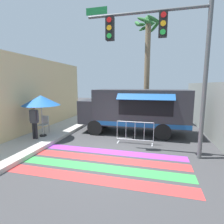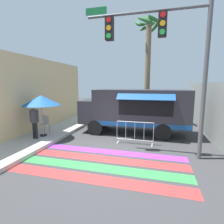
{
  "view_description": "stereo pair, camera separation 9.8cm",
  "coord_description": "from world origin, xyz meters",
  "px_view_note": "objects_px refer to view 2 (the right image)",
  "views": [
    {
      "loc": [
        1.88,
        -6.65,
        2.92
      ],
      "look_at": [
        -0.44,
        2.42,
        1.45
      ],
      "focal_mm": 28.0,
      "sensor_mm": 36.0,
      "label": 1
    },
    {
      "loc": [
        1.97,
        -6.63,
        2.92
      ],
      "look_at": [
        -0.44,
        2.42,
        1.45
      ],
      "focal_mm": 28.0,
      "sensor_mm": 36.0,
      "label": 2
    }
  ],
  "objects_px": {
    "food_truck": "(133,108)",
    "folding_chair": "(44,123)",
    "patio_umbrella": "(41,100)",
    "barricade_front": "(135,133)",
    "traffic_signal_pole": "(163,46)",
    "vendor_person": "(34,119)",
    "palm_tree": "(148,54)"
  },
  "relations": [
    {
      "from": "traffic_signal_pole",
      "to": "vendor_person",
      "type": "xyz_separation_m",
      "value": [
        -6.13,
        0.1,
        -3.2
      ]
    },
    {
      "from": "patio_umbrella",
      "to": "food_truck",
      "type": "bearing_deg",
      "value": 28.44
    },
    {
      "from": "traffic_signal_pole",
      "to": "palm_tree",
      "type": "bearing_deg",
      "value": 99.0
    },
    {
      "from": "patio_umbrella",
      "to": "barricade_front",
      "type": "distance_m",
      "value": 5.15
    },
    {
      "from": "food_truck",
      "to": "barricade_front",
      "type": "bearing_deg",
      "value": -78.48
    },
    {
      "from": "food_truck",
      "to": "vendor_person",
      "type": "height_order",
      "value": "food_truck"
    },
    {
      "from": "vendor_person",
      "to": "palm_tree",
      "type": "height_order",
      "value": "palm_tree"
    },
    {
      "from": "traffic_signal_pole",
      "to": "palm_tree",
      "type": "relative_size",
      "value": 0.8
    },
    {
      "from": "food_truck",
      "to": "palm_tree",
      "type": "distance_m",
      "value": 4.6
    },
    {
      "from": "traffic_signal_pole",
      "to": "palm_tree",
      "type": "height_order",
      "value": "palm_tree"
    },
    {
      "from": "food_truck",
      "to": "traffic_signal_pole",
      "type": "height_order",
      "value": "traffic_signal_pole"
    },
    {
      "from": "traffic_signal_pole",
      "to": "patio_umbrella",
      "type": "bearing_deg",
      "value": 174.12
    },
    {
      "from": "food_truck",
      "to": "barricade_front",
      "type": "height_order",
      "value": "food_truck"
    },
    {
      "from": "folding_chair",
      "to": "palm_tree",
      "type": "height_order",
      "value": "palm_tree"
    },
    {
      "from": "patio_umbrella",
      "to": "folding_chair",
      "type": "xyz_separation_m",
      "value": [
        -0.3,
        0.54,
        -1.32
      ]
    },
    {
      "from": "palm_tree",
      "to": "barricade_front",
      "type": "bearing_deg",
      "value": -92.84
    },
    {
      "from": "folding_chair",
      "to": "traffic_signal_pole",
      "type": "bearing_deg",
      "value": -31.17
    },
    {
      "from": "traffic_signal_pole",
      "to": "barricade_front",
      "type": "distance_m",
      "value": 4.15
    },
    {
      "from": "palm_tree",
      "to": "food_truck",
      "type": "bearing_deg",
      "value": -102.68
    },
    {
      "from": "traffic_signal_pole",
      "to": "folding_chair",
      "type": "height_order",
      "value": "traffic_signal_pole"
    },
    {
      "from": "patio_umbrella",
      "to": "barricade_front",
      "type": "bearing_deg",
      "value": 5.58
    },
    {
      "from": "barricade_front",
      "to": "palm_tree",
      "type": "height_order",
      "value": "palm_tree"
    },
    {
      "from": "food_truck",
      "to": "folding_chair",
      "type": "distance_m",
      "value": 5.2
    },
    {
      "from": "food_truck",
      "to": "patio_umbrella",
      "type": "bearing_deg",
      "value": -151.56
    },
    {
      "from": "folding_chair",
      "to": "barricade_front",
      "type": "xyz_separation_m",
      "value": [
        5.18,
        -0.06,
        -0.23
      ]
    },
    {
      "from": "traffic_signal_pole",
      "to": "folding_chair",
      "type": "distance_m",
      "value": 7.39
    },
    {
      "from": "vendor_person",
      "to": "patio_umbrella",
      "type": "bearing_deg",
      "value": 87.79
    },
    {
      "from": "patio_umbrella",
      "to": "folding_chair",
      "type": "relative_size",
      "value": 2.21
    },
    {
      "from": "patio_umbrella",
      "to": "barricade_front",
      "type": "xyz_separation_m",
      "value": [
        4.88,
        0.48,
        -1.55
      ]
    },
    {
      "from": "food_truck",
      "to": "folding_chair",
      "type": "xyz_separation_m",
      "value": [
        -4.78,
        -1.89,
        -0.74
      ]
    },
    {
      "from": "folding_chair",
      "to": "vendor_person",
      "type": "relative_size",
      "value": 0.56
    },
    {
      "from": "food_truck",
      "to": "palm_tree",
      "type": "xyz_separation_m",
      "value": [
        0.63,
        2.82,
        3.58
      ]
    }
  ]
}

